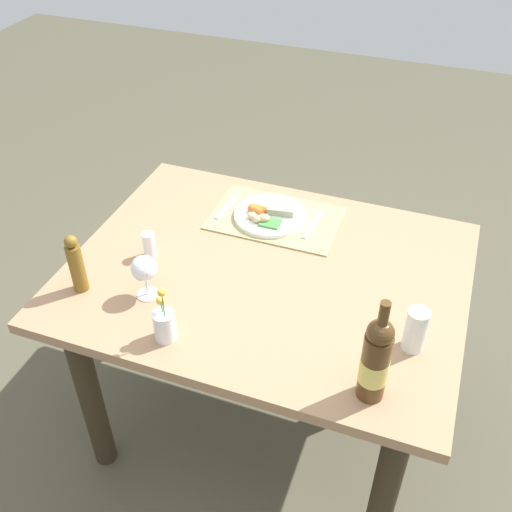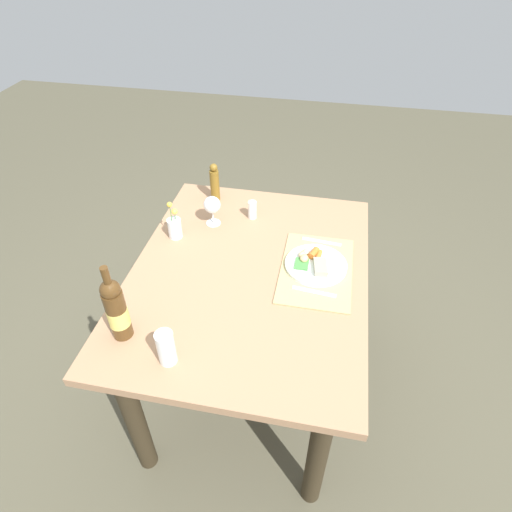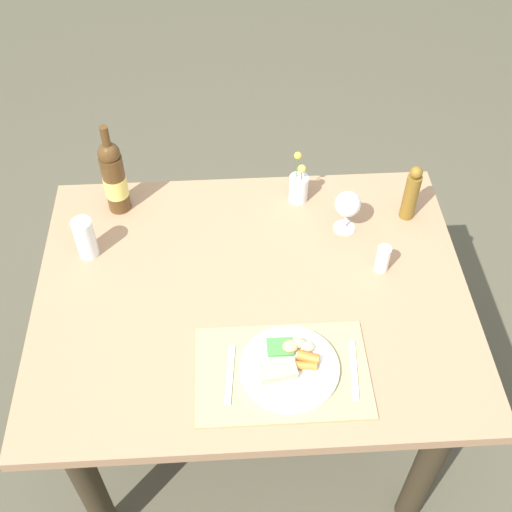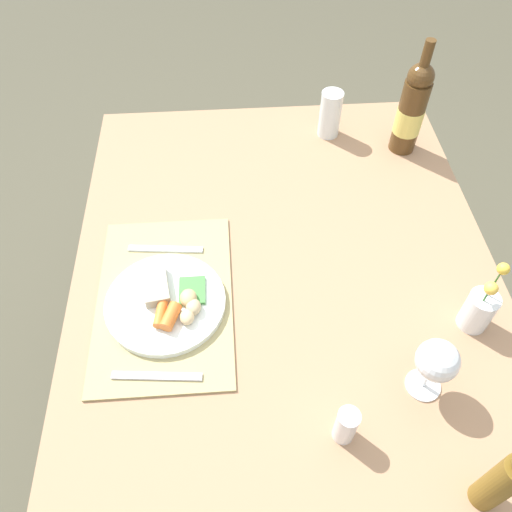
% 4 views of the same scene
% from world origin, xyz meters
% --- Properties ---
extents(ground_plane, '(8.00, 8.00, 0.00)m').
position_xyz_m(ground_plane, '(0.00, 0.00, 0.00)').
color(ground_plane, '#4F4B39').
extents(dining_table, '(1.23, 0.96, 0.77)m').
position_xyz_m(dining_table, '(0.00, 0.00, 0.64)').
color(dining_table, '#A17857').
rests_on(dining_table, ground_plane).
extents(placemat, '(0.45, 0.29, 0.01)m').
position_xyz_m(placemat, '(0.06, -0.27, 0.78)').
color(placemat, tan).
rests_on(placemat, dining_table).
extents(dinner_plate, '(0.26, 0.26, 0.04)m').
position_xyz_m(dinner_plate, '(0.08, -0.26, 0.79)').
color(dinner_plate, white).
rests_on(dinner_plate, placemat).
extents(fork, '(0.03, 0.17, 0.00)m').
position_xyz_m(fork, '(-0.07, -0.27, 0.78)').
color(fork, silver).
rests_on(fork, placemat).
extents(knife, '(0.03, 0.18, 0.00)m').
position_xyz_m(knife, '(0.25, -0.28, 0.78)').
color(knife, silver).
rests_on(knife, placemat).
extents(salt_shaker, '(0.04, 0.04, 0.09)m').
position_xyz_m(salt_shaker, '(0.38, 0.06, 0.82)').
color(salt_shaker, white).
rests_on(salt_shaker, dining_table).
extents(flower_vase, '(0.06, 0.06, 0.19)m').
position_xyz_m(flower_vase, '(0.17, 0.37, 0.83)').
color(flower_vase, silver).
rests_on(flower_vase, dining_table).
extents(wine_glass, '(0.08, 0.08, 0.14)m').
position_xyz_m(wine_glass, '(0.30, 0.23, 0.87)').
color(wine_glass, white).
rests_on(wine_glass, dining_table).
extents(water_tumbler, '(0.06, 0.06, 0.13)m').
position_xyz_m(water_tumbler, '(-0.48, 0.17, 0.83)').
color(water_tumbler, silver).
rests_on(water_tumbler, dining_table).
extents(wine_bottle, '(0.07, 0.07, 0.32)m').
position_xyz_m(wine_bottle, '(-0.40, 0.37, 0.90)').
color(wine_bottle, '#4D3217').
rests_on(wine_bottle, dining_table).
extents(pepper_mill, '(0.05, 0.05, 0.20)m').
position_xyz_m(pepper_mill, '(0.50, 0.28, 0.87)').
color(pepper_mill, brown).
rests_on(pepper_mill, dining_table).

